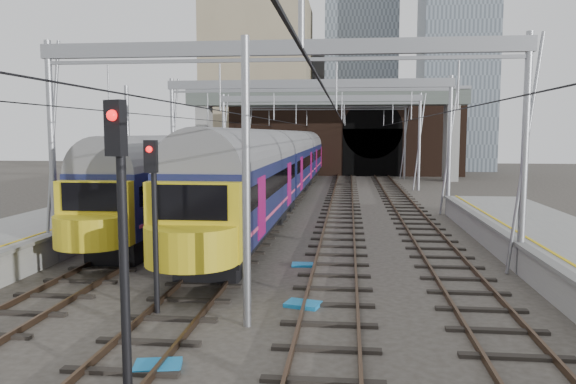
# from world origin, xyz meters

# --- Properties ---
(ground) EXTENTS (160.00, 160.00, 0.00)m
(ground) POSITION_xyz_m (0.00, 0.00, 0.00)
(ground) COLOR #38332D
(ground) RESTS_ON ground
(tracks) EXTENTS (14.40, 80.00, 0.22)m
(tracks) POSITION_xyz_m (0.00, 15.00, 0.02)
(tracks) COLOR #4C3828
(tracks) RESTS_ON ground
(overhead_line) EXTENTS (16.80, 80.00, 8.00)m
(overhead_line) POSITION_xyz_m (0.00, 21.49, 6.57)
(overhead_line) COLOR gray
(overhead_line) RESTS_ON ground
(retaining_wall) EXTENTS (28.00, 2.75, 9.00)m
(retaining_wall) POSITION_xyz_m (1.40, 51.93, 4.33)
(retaining_wall) COLOR black
(retaining_wall) RESTS_ON ground
(overbridge) EXTENTS (28.00, 3.00, 9.25)m
(overbridge) POSITION_xyz_m (0.00, 46.00, 7.27)
(overbridge) COLOR gray
(overbridge) RESTS_ON ground
(city_skyline) EXTENTS (37.50, 27.50, 60.00)m
(city_skyline) POSITION_xyz_m (2.73, 70.48, 17.09)
(city_skyline) COLOR tan
(city_skyline) RESTS_ON ground
(train_main) EXTENTS (2.88, 66.55, 4.93)m
(train_main) POSITION_xyz_m (-2.00, 37.45, 2.54)
(train_main) COLOR black
(train_main) RESTS_ON ground
(train_second) EXTENTS (2.67, 61.71, 4.63)m
(train_second) POSITION_xyz_m (-6.00, 37.18, 2.41)
(train_second) COLOR black
(train_second) RESTS_ON ground
(signal_near_left) EXTENTS (0.32, 0.46, 4.55)m
(signal_near_left) POSITION_xyz_m (-2.56, 2.69, 2.90)
(signal_near_left) COLOR black
(signal_near_left) RESTS_ON ground
(signal_near_centre) EXTENTS (0.41, 0.48, 5.29)m
(signal_near_centre) POSITION_xyz_m (-1.54, -1.80, 3.30)
(signal_near_centre) COLOR black
(signal_near_centre) RESTS_ON ground
(equip_cover_a) EXTENTS (1.04, 0.83, 0.11)m
(equip_cover_a) POSITION_xyz_m (-1.34, -0.69, 0.05)
(equip_cover_a) COLOR #1873B4
(equip_cover_a) RESTS_ON ground
(equip_cover_b) EXTENTS (0.78, 0.57, 0.09)m
(equip_cover_b) POSITION_xyz_m (0.84, 8.40, 0.04)
(equip_cover_b) COLOR #1873B4
(equip_cover_b) RESTS_ON ground
(equip_cover_c) EXTENTS (1.07, 0.88, 0.11)m
(equip_cover_c) POSITION_xyz_m (1.23, 3.74, 0.05)
(equip_cover_c) COLOR #1873B4
(equip_cover_c) RESTS_ON ground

